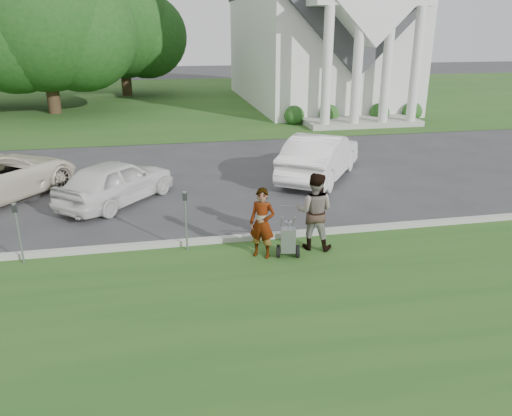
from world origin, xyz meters
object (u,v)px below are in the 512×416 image
object	(u,v)px
parking_meter_near	(186,214)
person_left	(262,224)
striping_cart	(288,241)
church	(318,12)
car_b	(116,181)
person_right	(314,212)
tree_back	(122,31)
car_d	(320,156)
tree_left	(43,25)
parking_meter_far	(18,226)

from	to	relation	value
parking_meter_near	person_left	bearing A→B (deg)	-22.36
striping_cart	person_left	bearing A→B (deg)	178.40
church	parking_meter_near	bearing A→B (deg)	-114.46
church	car_b	size ratio (longest dim) A/B	6.09
person_right	car_b	size ratio (longest dim) A/B	0.47
parking_meter_near	church	bearing A→B (deg)	65.54
person_right	striping_cart	bearing A→B (deg)	51.05
tree_back	parking_meter_near	world-z (taller)	tree_back
church	person_left	distance (m)	25.62
church	car_b	distance (m)	23.19
car_b	car_d	size ratio (longest dim) A/B	0.82
tree_left	striping_cart	bearing A→B (deg)	-68.50
person_left	person_right	world-z (taller)	person_right
parking_meter_far	church	bearing A→B (deg)	58.37
car_b	tree_left	bearing A→B (deg)	-35.22
striping_cart	parking_meter_far	xyz separation A→B (m)	(-5.94, 0.84, 0.49)
tree_back	person_left	distance (m)	30.96
tree_left	parking_meter_far	bearing A→B (deg)	-82.27
car_b	tree_back	bearing A→B (deg)	-48.48
car_d	person_right	bearing A→B (deg)	104.79
car_d	parking_meter_near	bearing A→B (deg)	80.43
church	person_left	bearing A→B (deg)	-110.30
parking_meter_far	person_left	bearing A→B (deg)	-7.50
person_left	parking_meter_near	world-z (taller)	person_left
tree_left	striping_cart	world-z (taller)	tree_left
person_right	car_d	size ratio (longest dim) A/B	0.39
car_b	church	bearing A→B (deg)	-82.99
church	parking_meter_near	distance (m)	25.60
tree_left	person_left	distance (m)	24.28
tree_left	car_d	world-z (taller)	tree_left
car_b	car_d	bearing A→B (deg)	-129.17
tree_left	car_b	world-z (taller)	tree_left
church	tree_left	xyz separation A→B (m)	(-17.01, -1.13, -0.83)
striping_cart	car_b	size ratio (longest dim) A/B	0.28
parking_meter_far	car_d	world-z (taller)	car_d
striping_cart	car_b	distance (m)	6.22
tree_back	parking_meter_far	size ratio (longest dim) A/B	6.68
person_right	parking_meter_far	xyz separation A→B (m)	(-6.66, 0.48, -0.03)
car_d	parking_meter_far	bearing A→B (deg)	65.16
tree_back	striping_cart	distance (m)	31.24
tree_left	car_d	distance (m)	20.66
parking_meter_far	striping_cart	bearing A→B (deg)	-8.07
tree_back	person_left	size ratio (longest dim) A/B	5.85
parking_meter_near	car_d	distance (m)	7.19
church	person_left	size ratio (longest dim) A/B	14.66
person_left	person_right	xyz separation A→B (m)	(1.30, 0.23, 0.11)
person_right	parking_meter_far	size ratio (longest dim) A/B	1.30
parking_meter_near	car_d	size ratio (longest dim) A/B	0.31
striping_cart	person_left	xyz separation A→B (m)	(-0.58, 0.14, 0.41)
parking_meter_far	tree_back	bearing A→B (deg)	87.97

